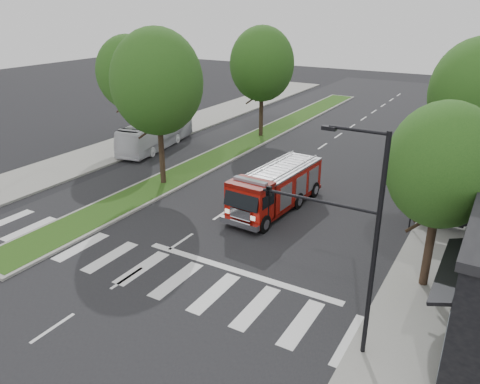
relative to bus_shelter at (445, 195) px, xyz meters
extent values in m
plane|color=black|center=(-11.20, -8.15, -2.04)|extent=(140.00, 140.00, 0.00)
cube|color=gray|center=(1.30, 1.85, -1.96)|extent=(5.00, 80.00, 0.15)
cube|color=gray|center=(-25.70, 1.85, -1.96)|extent=(5.00, 80.00, 0.15)
cube|color=gray|center=(-17.20, 9.85, -1.97)|extent=(3.00, 50.00, 0.14)
cube|color=#183F12|center=(-17.20, 9.85, -1.89)|extent=(2.60, 49.50, 0.02)
cylinder|color=black|center=(-1.40, -0.75, -0.79)|extent=(0.08, 0.08, 2.50)
cylinder|color=black|center=(1.40, -0.75, -0.79)|extent=(0.08, 0.08, 2.50)
cylinder|color=black|center=(-1.40, 0.45, -0.79)|extent=(0.08, 0.08, 2.50)
cylinder|color=black|center=(1.40, 0.45, -0.79)|extent=(0.08, 0.08, 2.50)
cube|color=black|center=(0.00, -0.15, 0.51)|extent=(3.20, 1.60, 0.12)
cube|color=#8C99A5|center=(0.00, 0.55, -0.74)|extent=(2.80, 0.04, 1.80)
cube|color=black|center=(0.00, -0.15, -1.49)|extent=(2.40, 0.40, 0.08)
cylinder|color=black|center=(0.30, -6.15, -0.17)|extent=(0.36, 0.36, 3.74)
ellipsoid|color=#0F3A11|center=(0.30, -6.15, 3.49)|extent=(4.40, 4.40, 5.06)
cylinder|color=black|center=(0.30, 5.85, 0.16)|extent=(0.36, 0.36, 4.40)
ellipsoid|color=#0F3A11|center=(0.30, 5.85, 4.46)|extent=(5.60, 5.60, 6.44)
cylinder|color=black|center=(0.30, 15.85, -0.06)|extent=(0.36, 0.36, 3.96)
cylinder|color=black|center=(-17.20, -2.15, 0.27)|extent=(0.36, 0.36, 4.62)
ellipsoid|color=#0F3A11|center=(-17.20, -2.15, 4.79)|extent=(5.80, 5.80, 6.67)
cylinder|color=black|center=(-17.20, 11.85, 0.16)|extent=(0.36, 0.36, 4.40)
ellipsoid|color=#0F3A11|center=(-17.20, 11.85, 4.46)|extent=(5.60, 5.60, 6.44)
cylinder|color=black|center=(-25.20, 3.85, 0.05)|extent=(0.36, 0.36, 4.18)
ellipsoid|color=#0F3A11|center=(-25.20, 3.85, 4.14)|extent=(5.20, 5.20, 5.98)
cylinder|color=black|center=(-0.70, -11.65, 1.96)|extent=(0.16, 0.16, 8.00)
cylinder|color=black|center=(-1.60, -11.65, 5.86)|extent=(1.80, 0.10, 0.10)
cube|color=black|center=(-2.50, -11.65, 5.81)|extent=(0.45, 0.20, 0.12)
cylinder|color=black|center=(-2.70, -11.65, 3.36)|extent=(4.00, 0.10, 0.10)
imported|color=black|center=(-4.50, -11.65, 2.96)|extent=(0.18, 0.22, 1.10)
cylinder|color=black|center=(-0.70, 11.85, 1.96)|extent=(0.16, 0.16, 8.00)
cylinder|color=black|center=(-1.60, 11.85, 5.86)|extent=(1.80, 0.10, 0.10)
cube|color=black|center=(-2.50, 11.85, 5.81)|extent=(0.45, 0.20, 0.12)
cube|color=#640A05|center=(-8.86, -1.93, -1.59)|extent=(2.80, 7.76, 0.23)
cube|color=#9A0F08|center=(-8.81, -1.21, -0.63)|extent=(2.67, 5.95, 1.81)
cube|color=#9A0F08|center=(-9.05, -4.73, -0.63)|extent=(2.38, 1.79, 1.90)
cube|color=#B2B2B7|center=(-8.81, -1.21, 0.32)|extent=(2.67, 5.95, 0.11)
cylinder|color=#B2B2B7|center=(-9.62, -1.15, 0.50)|extent=(0.47, 5.43, 0.09)
cylinder|color=#B2B2B7|center=(-7.99, -1.26, 0.50)|extent=(0.47, 5.43, 0.09)
cube|color=silver|center=(-9.13, -5.77, -1.50)|extent=(2.37, 0.48, 0.32)
cube|color=#8C99A5|center=(-9.05, -4.73, 0.59)|extent=(2.01, 0.46, 0.16)
cylinder|color=black|center=(-10.11, -4.93, -1.54)|extent=(0.39, 1.02, 1.00)
cylinder|color=black|center=(-8.03, -5.08, -1.54)|extent=(0.39, 1.02, 1.00)
cylinder|color=black|center=(-9.85, -1.13, -1.54)|extent=(0.39, 1.02, 1.00)
cylinder|color=black|center=(-7.77, -1.28, -1.54)|extent=(0.39, 1.02, 1.00)
cylinder|color=black|center=(-9.69, 1.04, -1.54)|extent=(0.39, 1.02, 1.00)
cylinder|color=black|center=(-7.61, 0.89, -1.54)|extent=(0.39, 1.02, 1.00)
imported|color=white|center=(-23.20, 4.43, -0.76)|extent=(3.64, 9.45, 2.57)
camera|label=1|loc=(2.18, -25.01, 9.34)|focal=35.00mm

